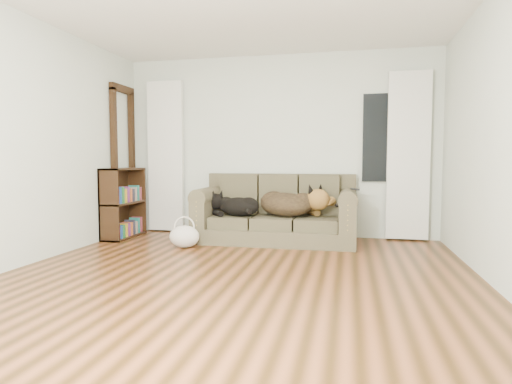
% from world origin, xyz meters
% --- Properties ---
extents(floor, '(5.00, 5.00, 0.00)m').
position_xyz_m(floor, '(0.00, 0.00, 0.00)').
color(floor, '#35200B').
rests_on(floor, ground).
extents(wall_back, '(4.50, 0.04, 2.60)m').
position_xyz_m(wall_back, '(0.00, 2.50, 1.30)').
color(wall_back, beige).
rests_on(wall_back, ground).
extents(wall_left, '(0.04, 5.00, 2.60)m').
position_xyz_m(wall_left, '(-2.25, 0.00, 1.30)').
color(wall_left, beige).
rests_on(wall_left, ground).
extents(curtain_left, '(0.55, 0.08, 2.25)m').
position_xyz_m(curtain_left, '(-1.70, 2.42, 1.15)').
color(curtain_left, silver).
rests_on(curtain_left, ground).
extents(curtain_right, '(0.55, 0.08, 2.25)m').
position_xyz_m(curtain_right, '(1.80, 2.42, 1.15)').
color(curtain_right, silver).
rests_on(curtain_right, ground).
extents(window_pane, '(0.50, 0.03, 1.20)m').
position_xyz_m(window_pane, '(1.45, 2.47, 1.40)').
color(window_pane, black).
rests_on(window_pane, wall_back).
extents(door_casing, '(0.07, 0.60, 2.10)m').
position_xyz_m(door_casing, '(-2.20, 2.05, 1.05)').
color(door_casing, black).
rests_on(door_casing, ground).
extents(sofa, '(2.11, 0.91, 0.86)m').
position_xyz_m(sofa, '(0.07, 1.97, 0.45)').
color(sofa, '#3E362B').
rests_on(sofa, floor).
extents(dog_black_lab, '(0.73, 0.65, 0.26)m').
position_xyz_m(dog_black_lab, '(-0.45, 1.87, 0.48)').
color(dog_black_lab, black).
rests_on(dog_black_lab, sofa).
extents(dog_shepherd, '(0.98, 0.90, 0.35)m').
position_xyz_m(dog_shepherd, '(0.26, 1.94, 0.49)').
color(dog_shepherd, black).
rests_on(dog_shepherd, sofa).
extents(tv_remote, '(0.12, 0.19, 0.02)m').
position_xyz_m(tv_remote, '(1.10, 1.84, 0.73)').
color(tv_remote, black).
rests_on(tv_remote, sofa).
extents(tote_bag, '(0.44, 0.38, 0.28)m').
position_xyz_m(tote_bag, '(-0.98, 1.33, 0.16)').
color(tote_bag, beige).
rests_on(tote_bag, floor).
extents(bookshelf, '(0.30, 0.79, 0.98)m').
position_xyz_m(bookshelf, '(-2.09, 1.83, 0.50)').
color(bookshelf, black).
rests_on(bookshelf, floor).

